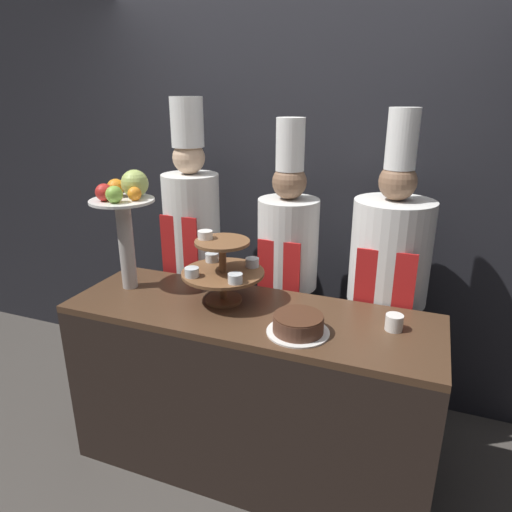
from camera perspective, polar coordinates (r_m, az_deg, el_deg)
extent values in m
plane|color=#47423D|center=(2.59, -3.63, -28.55)|extent=(14.00, 14.00, 0.00)
cube|color=#232328|center=(2.91, 5.80, 9.05)|extent=(10.00, 0.06, 2.80)
cube|color=black|center=(2.49, -0.87, -16.85)|extent=(1.83, 0.60, 0.90)
cube|color=#4C3321|center=(2.25, -0.93, -7.25)|extent=(1.83, 0.60, 0.03)
cylinder|color=brown|center=(2.34, -4.06, -5.43)|extent=(0.19, 0.19, 0.02)
cylinder|color=brown|center=(2.28, -4.15, -1.94)|extent=(0.04, 0.04, 0.32)
cylinder|color=brown|center=(2.28, -4.14, -2.12)|extent=(0.41, 0.41, 0.02)
cylinder|color=brown|center=(2.23, -4.24, 1.74)|extent=(0.27, 0.27, 0.02)
cylinder|color=silver|center=(2.41, -5.53, -0.16)|extent=(0.07, 0.07, 0.04)
cylinder|color=beige|center=(2.42, -5.53, -0.31)|extent=(0.06, 0.06, 0.03)
cylinder|color=silver|center=(2.22, -8.02, -2.02)|extent=(0.07, 0.07, 0.04)
cylinder|color=green|center=(2.23, -8.02, -2.18)|extent=(0.06, 0.06, 0.03)
cylinder|color=silver|center=(2.13, -2.61, -2.80)|extent=(0.07, 0.07, 0.04)
cylinder|color=red|center=(2.14, -2.61, -2.97)|extent=(0.06, 0.06, 0.03)
cylinder|color=silver|center=(2.33, -0.48, -0.81)|extent=(0.07, 0.07, 0.04)
cylinder|color=gold|center=(2.33, -0.48, -0.96)|extent=(0.06, 0.06, 0.03)
cylinder|color=white|center=(2.26, -6.36, 2.65)|extent=(0.07, 0.07, 0.04)
cylinder|color=#B2ADA8|center=(2.51, -15.89, 1.24)|extent=(0.08, 0.08, 0.47)
cylinder|color=white|center=(2.45, -16.42, 6.65)|extent=(0.33, 0.33, 0.01)
sphere|color=orange|center=(2.39, -14.94, 7.53)|extent=(0.07, 0.07, 0.07)
sphere|color=#ADC160|center=(2.48, -14.92, 8.76)|extent=(0.14, 0.14, 0.14)
sphere|color=orange|center=(2.52, -17.12, 8.16)|extent=(0.09, 0.09, 0.09)
sphere|color=red|center=(2.43, -18.45, 7.56)|extent=(0.09, 0.09, 0.09)
sphere|color=#84B742|center=(2.37, -17.30, 7.36)|extent=(0.09, 0.09, 0.09)
cylinder|color=white|center=(2.05, 5.26, -9.43)|extent=(0.28, 0.28, 0.01)
cylinder|color=brown|center=(2.03, 5.29, -8.44)|extent=(0.22, 0.22, 0.07)
cylinder|color=#472819|center=(2.01, 5.33, -7.45)|extent=(0.22, 0.22, 0.01)
cylinder|color=white|center=(2.14, 16.88, -7.95)|extent=(0.08, 0.08, 0.07)
cube|color=black|center=(3.10, -7.37, -9.00)|extent=(0.26, 0.14, 0.91)
cylinder|color=white|center=(2.82, -8.02, 4.35)|extent=(0.34, 0.34, 0.57)
cube|color=red|center=(2.72, -9.55, 1.16)|extent=(0.24, 0.01, 0.37)
sphere|color=#DBB28E|center=(2.75, -8.40, 12.05)|extent=(0.19, 0.19, 0.19)
cylinder|color=white|center=(2.73, -8.62, 16.22)|extent=(0.19, 0.19, 0.28)
cube|color=#38332D|center=(2.90, 3.68, -11.53)|extent=(0.26, 0.14, 0.87)
cylinder|color=white|center=(2.61, 4.01, 1.57)|extent=(0.34, 0.34, 0.51)
cube|color=red|center=(2.49, 2.83, -1.77)|extent=(0.24, 0.01, 0.33)
sphere|color=#846047|center=(2.52, 4.20, 9.20)|extent=(0.19, 0.19, 0.19)
cylinder|color=white|center=(2.49, 4.31, 13.73)|extent=(0.15, 0.15, 0.28)
cube|color=black|center=(2.81, 15.04, -13.32)|extent=(0.31, 0.17, 0.87)
cylinder|color=white|center=(2.50, 16.45, 0.50)|extent=(0.42, 0.42, 0.55)
cube|color=red|center=(2.36, 15.73, -3.51)|extent=(0.29, 0.01, 0.35)
sphere|color=#846047|center=(2.41, 17.30, 8.86)|extent=(0.19, 0.19, 0.19)
cylinder|color=white|center=(2.39, 17.81, 13.77)|extent=(0.15, 0.15, 0.29)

